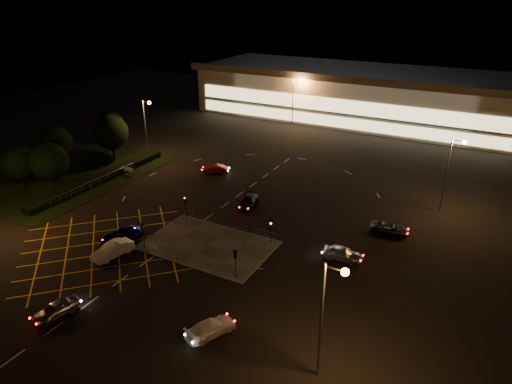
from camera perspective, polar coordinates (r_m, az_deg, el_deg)
The scene contains 27 objects.
ground at distance 55.35m, azimuth -6.53°, elevation -5.22°, with size 180.00×180.00×0.00m, color black.
pedestrian_island at distance 52.91m, azimuth -5.96°, elevation -6.61°, with size 14.00×9.00×0.12m, color #4C4944.
grass_verge at distance 77.04m, azimuth -21.37°, elevation 1.93°, with size 18.00×30.00×0.08m, color black.
hedge at distance 73.30m, azimuth -18.84°, elevation 1.60°, with size 2.00×26.00×1.00m, color black.
supermarket at distance 107.25m, azimuth 12.74°, elevation 11.89°, with size 72.00×26.50×10.50m.
streetlight_se at distance 33.37m, azimuth 9.01°, elevation -13.96°, with size 1.78×0.56×10.03m.
streetlight_nw at distance 79.85m, azimuth -13.52°, elevation 8.64°, with size 1.78×0.56×10.03m.
streetlight_ne at distance 62.74m, azimuth 23.25°, elevation 3.11°, with size 1.78×0.56×10.03m.
streetlight_far_left at distance 97.23m, azimuth 4.89°, elevation 11.92°, with size 1.78×0.56×10.03m.
streetlight_far_right at distance 91.54m, azimuth 29.24°, elevation 8.19°, with size 1.78×0.56×10.03m.
signal_sw at distance 52.44m, azimuth -13.99°, elevation -4.65°, with size 0.28×0.30×3.15m.
signal_se at distance 46.04m, azimuth -2.60°, elevation -8.22°, with size 0.28×0.30×3.15m.
signal_nw at distance 57.83m, azimuth -8.80°, elevation -1.37°, with size 0.28×0.30×3.15m.
signal_ne at distance 52.10m, azimuth 1.90°, elevation -4.08°, with size 0.28×0.30×3.15m.
tree_a at distance 72.75m, azimuth -27.57°, elevation 3.17°, with size 5.04×5.04×6.86m.
tree_b at distance 78.58m, azimuth -23.81°, elevation 5.53°, with size 5.40×5.40×7.35m.
tree_c at distance 80.51m, azimuth -17.68°, elevation 7.10°, with size 5.76×5.76×7.84m.
tree_d at distance 88.94m, azimuth -17.65°, elevation 8.03°, with size 4.68×4.68×6.37m.
tree_e at distance 70.58m, azimuth -24.44°, elevation 3.45°, with size 5.40×5.40×7.35m.
car_near_silver at distance 45.83m, azimuth -23.72°, elevation -13.25°, with size 1.66×4.13×1.41m, color #9C9FA2.
car_queue_white at distance 52.72m, azimuth -17.49°, elevation -6.92°, with size 1.65×4.74×1.56m, color silver.
car_left_blue at distance 55.53m, azimuth -16.43°, elevation -5.23°, with size 2.27×4.92×1.37m, color #0E0E54.
car_far_dkgrey at distance 61.49m, azimuth -0.94°, elevation -1.22°, with size 1.86×4.59×1.33m, color black.
car_right_silver at distance 50.69m, azimuth 10.79°, elevation -7.54°, with size 1.75×4.34×1.48m, color #B4B8BC.
car_circ_red at distance 73.03m, azimuth -5.08°, elevation 2.89°, with size 1.37×3.94×1.30m, color maroon.
car_east_grey at distance 57.13m, azimuth 16.36°, elevation -4.41°, with size 2.09×4.53×1.26m, color black.
car_approach_white at distance 40.52m, azimuth -5.71°, elevation -16.53°, with size 1.84×4.52×1.31m, color silver.
Camera 1 is at (28.27, -39.21, 26.98)m, focal length 32.00 mm.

